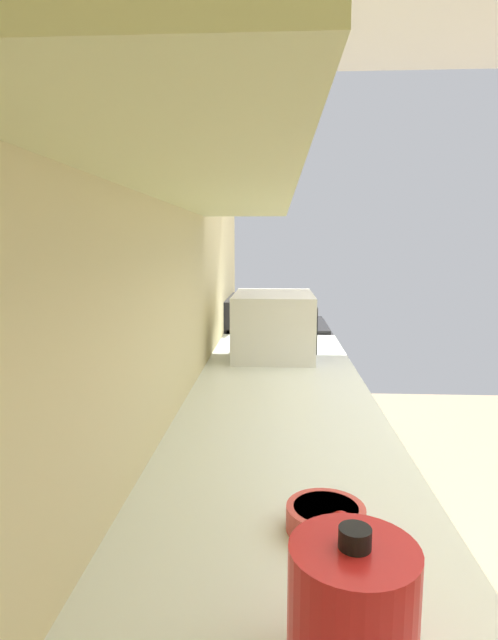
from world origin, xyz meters
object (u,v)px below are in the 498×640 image
(kettle, at_px, (352,612))
(bowl, at_px, (326,517))
(microwave, at_px, (274,324))
(oven_range, at_px, (278,394))

(kettle, bearing_deg, bowl, 0.00)
(microwave, xyz_separation_m, bowl, (-1.46, -0.10, -0.12))
(oven_range, bearing_deg, bowl, -178.04)
(oven_range, distance_m, kettle, 2.67)
(oven_range, bearing_deg, microwave, 178.40)
(bowl, bearing_deg, oven_range, 1.96)
(oven_range, height_order, bowl, oven_range)
(bowl, xyz_separation_m, kettle, (-0.31, 0.00, 0.06))
(microwave, distance_m, bowl, 1.47)
(microwave, relative_size, bowl, 3.53)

